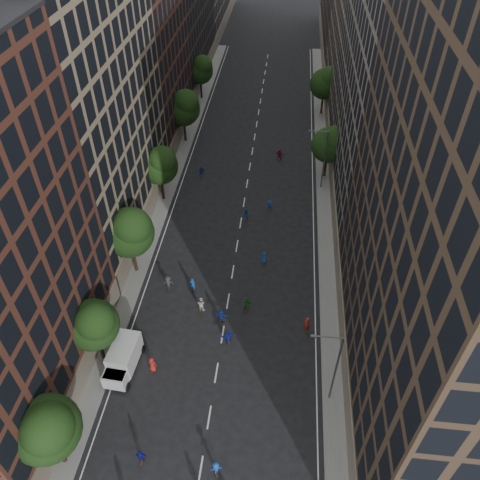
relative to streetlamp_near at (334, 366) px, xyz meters
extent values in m
plane|color=black|center=(-10.37, 28.00, -5.17)|extent=(240.00, 240.00, 0.00)
cube|color=slate|center=(-22.37, 35.50, -5.09)|extent=(4.00, 105.00, 0.15)
cube|color=slate|center=(1.63, 35.50, -5.09)|extent=(4.00, 105.00, 0.15)
cube|color=#8E795D|center=(-29.37, 23.00, 11.83)|extent=(14.00, 26.00, 34.00)
cube|color=#512A1F|center=(-29.37, 46.00, 8.83)|extent=(14.00, 20.00, 28.00)
cube|color=#6E655A|center=(8.63, 32.00, 11.33)|extent=(14.00, 28.00, 33.00)
cube|color=#8E795D|center=(8.63, 59.00, 12.33)|extent=(14.00, 26.00, 35.00)
cylinder|color=black|center=(-21.57, -8.00, -3.19)|extent=(0.36, 0.36, 3.96)
sphere|color=black|center=(-21.57, -8.00, 0.41)|extent=(5.20, 5.20, 5.20)
sphere|color=black|center=(-20.92, -8.52, 1.71)|extent=(3.90, 3.90, 3.90)
cylinder|color=black|center=(-21.57, 2.00, -3.32)|extent=(0.36, 0.36, 3.70)
sphere|color=black|center=(-21.57, 2.00, 0.04)|extent=(4.80, 4.80, 4.80)
sphere|color=black|center=(-20.97, 1.52, 1.24)|extent=(3.60, 3.60, 3.60)
cylinder|color=black|center=(-21.57, 14.00, -3.06)|extent=(0.36, 0.36, 4.22)
sphere|color=black|center=(-21.57, 14.00, 0.78)|extent=(5.60, 5.60, 5.60)
sphere|color=black|center=(-20.87, 13.44, 2.18)|extent=(4.20, 4.20, 4.20)
cylinder|color=black|center=(-21.57, 28.00, -3.23)|extent=(0.36, 0.36, 3.87)
sphere|color=black|center=(-21.57, 28.00, 0.29)|extent=(5.00, 5.00, 5.00)
sphere|color=black|center=(-20.94, 27.50, 1.54)|extent=(3.75, 3.75, 3.75)
cylinder|color=black|center=(-21.57, 44.00, -3.14)|extent=(0.36, 0.36, 4.05)
sphere|color=black|center=(-21.57, 44.00, 0.54)|extent=(5.40, 5.40, 5.40)
sphere|color=black|center=(-20.89, 43.46, 1.89)|extent=(4.05, 4.05, 4.05)
cylinder|color=black|center=(-21.57, 60.00, -3.28)|extent=(0.36, 0.36, 3.78)
sphere|color=black|center=(-21.57, 60.00, 0.16)|extent=(4.80, 4.80, 4.80)
sphere|color=black|center=(-20.97, 59.52, 1.36)|extent=(3.60, 3.60, 3.60)
cylinder|color=black|center=(0.83, 36.00, -3.30)|extent=(0.36, 0.36, 3.74)
sphere|color=black|center=(0.83, 36.00, 0.10)|extent=(5.00, 5.00, 5.00)
sphere|color=black|center=(1.46, 35.50, 1.35)|extent=(3.75, 3.75, 3.75)
cylinder|color=black|center=(0.83, 56.00, -3.19)|extent=(0.36, 0.36, 3.96)
sphere|color=black|center=(0.83, 56.00, 0.41)|extent=(5.20, 5.20, 5.20)
sphere|color=black|center=(1.48, 55.48, 1.71)|extent=(3.90, 3.90, 3.90)
cylinder|color=#595B60|center=(0.23, 0.00, -0.67)|extent=(0.18, 0.18, 9.00)
cylinder|color=#595B60|center=(-0.97, 0.00, 3.83)|extent=(2.40, 0.12, 0.12)
cube|color=#595B60|center=(-2.07, 0.00, 3.78)|extent=(0.50, 0.22, 0.15)
cylinder|color=#595B60|center=(0.23, 33.00, -0.67)|extent=(0.18, 0.18, 9.00)
cylinder|color=#595B60|center=(-0.97, 33.00, 3.83)|extent=(2.40, 0.12, 0.12)
cube|color=#595B60|center=(-2.07, 33.00, 3.78)|extent=(0.50, 0.22, 0.15)
cube|color=silver|center=(-19.16, 1.68, -3.61)|extent=(2.53, 4.02, 2.36)
cube|color=silver|center=(-19.33, -0.67, -4.04)|extent=(2.27, 1.87, 1.50)
cube|color=black|center=(-19.33, -0.67, -3.34)|extent=(2.03, 1.53, 0.11)
cylinder|color=black|center=(-20.42, -0.92, -4.76)|extent=(0.33, 0.83, 0.82)
cylinder|color=black|center=(-18.28, -1.07, -4.76)|extent=(0.33, 0.83, 0.82)
cylinder|color=black|center=(-20.12, 3.26, -4.76)|extent=(0.33, 0.83, 0.82)
cylinder|color=black|center=(-17.98, 3.11, -4.76)|extent=(0.33, 0.83, 0.82)
imported|color=blue|center=(-9.05, -7.59, -4.41)|extent=(1.11, 0.85, 1.51)
imported|color=#141190|center=(-15.27, -7.30, -4.39)|extent=(0.92, 0.39, 1.56)
imported|color=#1524B0|center=(-9.68, 5.17, -4.41)|extent=(1.47, 0.97, 1.52)
imported|color=#AE221D|center=(-16.41, 1.16, -4.26)|extent=(1.00, 0.78, 1.81)
imported|color=maroon|center=(-1.88, 7.44, -4.20)|extent=(0.83, 0.70, 1.94)
imported|color=silver|center=(-13.05, 9.03, -4.28)|extent=(1.02, 0.89, 1.78)
imported|color=#393A3D|center=(-17.22, 11.72, -4.32)|extent=(1.17, 0.78, 1.69)
imported|color=#227423|center=(-8.24, 9.50, -4.23)|extent=(1.16, 0.64, 1.87)
imported|color=#132EA1|center=(-10.75, 7.73, -4.37)|extent=(1.55, 0.82, 1.59)
imported|color=#164CB5|center=(-6.86, 16.97, -4.41)|extent=(0.85, 0.67, 1.52)
imported|color=#1651B4|center=(-14.46, 11.70, -4.30)|extent=(0.66, 0.47, 1.73)
imported|color=#144CA4|center=(-9.78, 24.80, -4.34)|extent=(0.91, 0.77, 1.65)
imported|color=#133D9E|center=(-6.78, 27.01, -4.39)|extent=(1.12, 0.81, 1.56)
imported|color=#133BA0|center=(-17.21, 34.04, -4.30)|extent=(1.11, 0.77, 1.75)
imported|color=maroon|center=(-5.98, 40.00, -4.32)|extent=(1.62, 0.67, 1.70)
camera|label=1|loc=(-5.54, -22.86, 34.09)|focal=35.00mm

